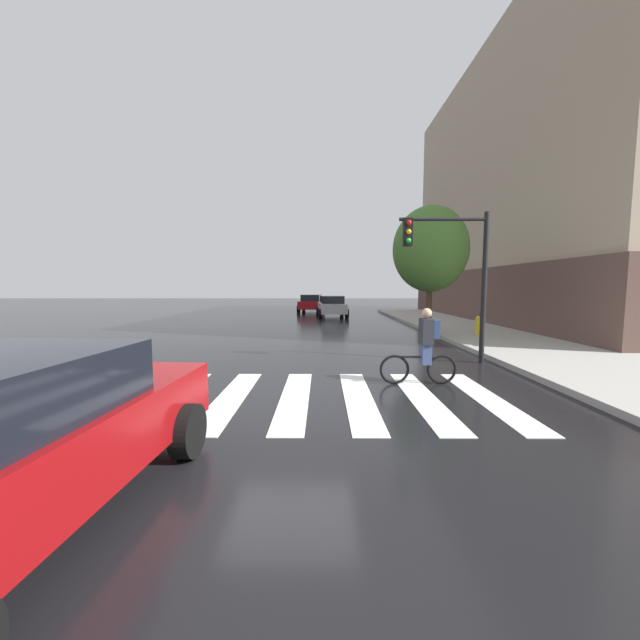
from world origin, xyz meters
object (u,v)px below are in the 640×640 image
object	(u,v)px
sedan_near	(2,443)
cyclist	(424,346)
street_tree_near	(430,249)
sedan_far	(312,303)
traffic_light_near	(455,261)
sedan_mid	(332,306)
fire_hydrant	(478,325)

from	to	relation	value
sedan_near	cyclist	distance (m)	7.03
sedan_near	street_tree_near	xyz separation A→B (m)	(7.25, 12.33, 2.88)
cyclist	street_tree_near	size ratio (longest dim) A/B	0.31
sedan_far	traffic_light_near	bearing A→B (deg)	-77.55
sedan_mid	fire_hydrant	xyz separation A→B (m)	(5.88, -10.70, -0.24)
sedan_mid	street_tree_near	distance (m)	11.68
cyclist	fire_hydrant	xyz separation A→B (m)	(4.32, 7.34, -0.31)
sedan_far	street_tree_near	distance (m)	16.79
cyclist	fire_hydrant	distance (m)	8.52
cyclist	street_tree_near	world-z (taller)	street_tree_near
sedan_near	cyclist	size ratio (longest dim) A/B	2.74
street_tree_near	fire_hydrant	bearing A→B (deg)	-1.40
sedan_far	fire_hydrant	distance (m)	17.36
fire_hydrant	street_tree_near	distance (m)	3.79
sedan_mid	cyclist	bearing A→B (deg)	-85.07
sedan_far	fire_hydrant	xyz separation A→B (m)	(7.46, -15.68, -0.23)
sedan_mid	fire_hydrant	world-z (taller)	sedan_mid
sedan_mid	traffic_light_near	size ratio (longest dim) A/B	1.06
sedan_near	fire_hydrant	bearing A→B (deg)	52.79
sedan_far	fire_hydrant	bearing A→B (deg)	-64.56
sedan_mid	street_tree_near	size ratio (longest dim) A/B	0.81
sedan_near	fire_hydrant	world-z (taller)	sedan_near
traffic_light_near	sedan_mid	bearing A→B (deg)	100.76
sedan_mid	street_tree_near	bearing A→B (deg)	-70.34
sedan_far	traffic_light_near	xyz separation A→B (m)	(4.58, -20.75, 2.10)
sedan_near	sedan_mid	distance (m)	23.23
sedan_far	traffic_light_near	distance (m)	21.35
sedan_far	street_tree_near	size ratio (longest dim) A/B	0.81
sedan_mid	cyclist	world-z (taller)	cyclist
sedan_near	sedan_far	distance (m)	28.02
sedan_far	sedan_near	bearing A→B (deg)	-93.81
sedan_near	sedan_far	bearing A→B (deg)	86.19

